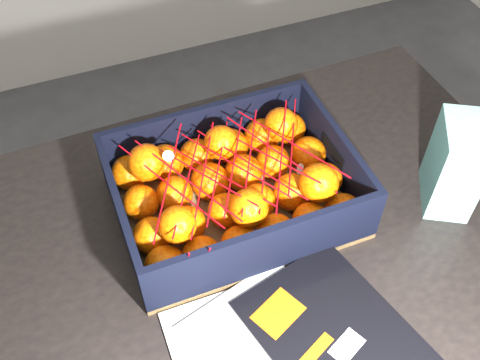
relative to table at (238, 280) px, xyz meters
name	(u,v)px	position (x,y,z in m)	size (l,w,h in m)	color
room_shell	(385,57)	(0.09, -0.16, 0.60)	(3.54, 3.54, 2.50)	#BAB6AC
table	(238,280)	(0.00, 0.00, 0.00)	(1.22, 0.82, 0.75)	black
magazine_stack	(290,354)	(0.00, -0.21, 0.11)	(0.38, 0.33, 0.02)	silver
produce_crate	(234,194)	(0.03, 0.09, 0.14)	(0.42, 0.31, 0.12)	olive
clementine_heap	(234,188)	(0.03, 0.09, 0.15)	(0.40, 0.30, 0.12)	#E55504
mesh_net	(232,170)	(0.02, 0.09, 0.22)	(0.35, 0.28, 0.09)	#B70610
retail_carton	(455,165)	(0.41, -0.03, 0.19)	(0.08, 0.12, 0.18)	white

